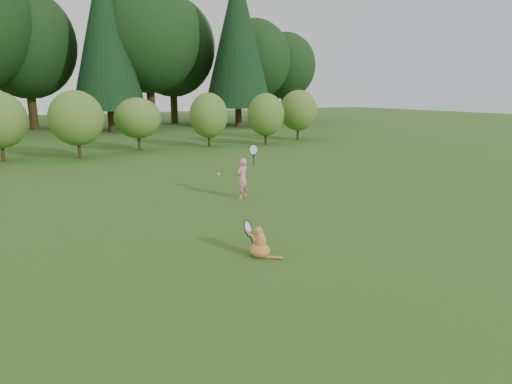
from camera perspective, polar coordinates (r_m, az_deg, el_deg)
ground at (r=8.59m, az=1.64°, el=-5.77°), size 100.00×100.00×0.00m
shrub_row at (r=20.34m, az=-18.87°, el=8.69°), size 28.00×3.00×2.80m
woodland_backdrop at (r=30.49m, az=-24.27°, el=21.12°), size 48.00×10.00×15.00m
child at (r=11.38m, az=-1.78°, el=1.98°), size 0.64×0.44×1.62m
cat at (r=7.44m, az=0.42°, el=-6.51°), size 0.53×0.84×0.75m
tennis_ball at (r=9.39m, az=-5.04°, el=2.38°), size 0.07×0.07×0.07m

